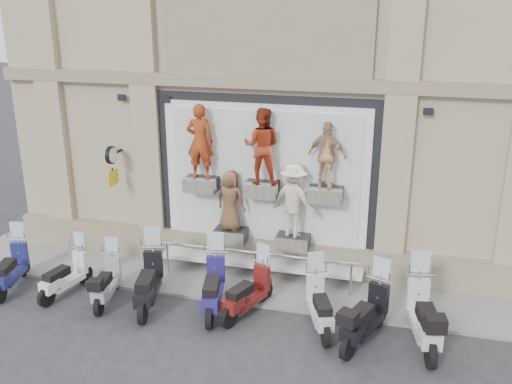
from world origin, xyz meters
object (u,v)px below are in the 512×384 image
scooter_e (213,278)px  scooter_f (248,284)px  guard_rail (256,269)px  scooter_i (425,306)px  scooter_c (106,274)px  scooter_d (148,273)px  scooter_b (64,268)px  scooter_h (366,306)px  scooter_g (320,297)px  scooter_a (10,260)px  clock_sign_bracket (112,161)px

scooter_e → scooter_f: size_ratio=1.10×
guard_rail → scooter_f: size_ratio=2.76×
scooter_i → guard_rail: bearing=147.9°
scooter_c → scooter_d: 1.04m
scooter_b → scooter_h: 7.03m
scooter_g → scooter_a: bearing=161.4°
scooter_c → scooter_h: (5.91, -0.15, 0.13)m
scooter_a → scooter_i: size_ratio=0.86×
scooter_g → scooter_h: scooter_h is taller
scooter_e → scooter_g: bearing=-15.0°
scooter_f → clock_sign_bracket: bearing=177.3°
scooter_d → scooter_g: 3.90m
scooter_a → scooter_e: bearing=-10.4°
scooter_a → scooter_c: 2.54m
scooter_d → scooter_i: size_ratio=0.96×
scooter_a → scooter_d: 3.57m
scooter_f → scooter_g: size_ratio=0.99×
clock_sign_bracket → scooter_e: bearing=-29.1°
guard_rail → scooter_f: 1.35m
scooter_b → scooter_c: (1.12, -0.06, -0.00)m
scooter_e → scooter_h: bearing=-18.8°
clock_sign_bracket → scooter_h: (6.67, -2.21, -1.98)m
scooter_a → scooter_d: (3.57, 0.09, 0.09)m
clock_sign_bracket → scooter_f: clock_sign_bracket is taller
clock_sign_bracket → scooter_b: 2.92m
scooter_c → scooter_f: size_ratio=0.93×
scooter_a → scooter_i: scooter_i is taller
clock_sign_bracket → scooter_a: bearing=-130.7°
guard_rail → scooter_c: size_ratio=2.96×
scooter_c → scooter_b: bearing=166.3°
guard_rail → clock_sign_bracket: clock_sign_bracket is taller
scooter_f → scooter_h: bearing=11.4°
scooter_e → scooter_h: (3.40, -0.39, 0.00)m
scooter_f → scooter_h: size_ratio=0.91×
scooter_a → scooter_g: scooter_g is taller
scooter_c → scooter_a: bearing=169.7°
scooter_b → scooter_i: size_ratio=0.80×
scooter_d → scooter_i: 6.02m
guard_rail → scooter_e: (-0.63, -1.35, 0.35)m
clock_sign_bracket → scooter_h: clock_sign_bracket is taller
scooter_h → guard_rail: bearing=168.8°
guard_rail → scooter_e: size_ratio=2.51×
scooter_e → scooter_b: bearing=170.5°
scooter_e → scooter_g: (2.42, -0.11, -0.07)m
scooter_h → scooter_i: bearing=31.7°
scooter_i → scooter_e: bearing=167.0°
scooter_a → scooter_e: size_ratio=0.92×
scooter_i → scooter_b: bearing=169.3°
scooter_a → scooter_f: 5.85m
scooter_f → scooter_a: bearing=-156.2°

